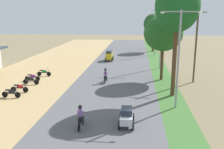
# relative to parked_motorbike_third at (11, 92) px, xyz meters

# --- Properties ---
(parked_motorbike_third) EXTENTS (1.80, 0.54, 0.94)m
(parked_motorbike_third) POSITION_rel_parked_motorbike_third_xyz_m (0.00, 0.00, 0.00)
(parked_motorbike_third) COLOR black
(parked_motorbike_third) RESTS_ON dirt_shoulder
(parked_motorbike_fourth) EXTENTS (1.80, 0.54, 0.94)m
(parked_motorbike_fourth) POSITION_rel_parked_motorbike_third_xyz_m (0.02, 1.64, 0.00)
(parked_motorbike_fourth) COLOR black
(parked_motorbike_fourth) RESTS_ON dirt_shoulder
(parked_motorbike_fifth) EXTENTS (1.80, 0.54, 0.94)m
(parked_motorbike_fifth) POSITION_rel_parked_motorbike_third_xyz_m (-0.03, 4.52, 0.00)
(parked_motorbike_fifth) COLOR black
(parked_motorbike_fifth) RESTS_ON dirt_shoulder
(parked_motorbike_sixth) EXTENTS (1.80, 0.54, 0.94)m
(parked_motorbike_sixth) POSITION_rel_parked_motorbike_third_xyz_m (-0.47, 5.94, 0.00)
(parked_motorbike_sixth) COLOR black
(parked_motorbike_sixth) RESTS_ON dirt_shoulder
(parked_motorbike_seventh) EXTENTS (1.80, 0.54, 0.94)m
(parked_motorbike_seventh) POSITION_rel_parked_motorbike_third_xyz_m (0.01, 8.39, 0.00)
(parked_motorbike_seventh) COLOR black
(parked_motorbike_seventh) RESTS_ON dirt_shoulder
(median_tree_nearest) EXTENTS (3.94, 3.94, 10.53)m
(median_tree_nearest) POSITION_rel_parked_motorbike_third_xyz_m (14.92, 2.18, 7.66)
(median_tree_nearest) COLOR #4C351E
(median_tree_nearest) RESTS_ON median_strip
(median_tree_second) EXTENTS (4.41, 4.41, 7.47)m
(median_tree_second) POSITION_rel_parked_motorbike_third_xyz_m (14.39, 8.11, 4.92)
(median_tree_second) COLOR #4C351E
(median_tree_second) RESTS_ON median_strip
(median_tree_third) EXTENTS (4.05, 4.05, 7.69)m
(median_tree_third) POSITION_rel_parked_motorbike_third_xyz_m (14.69, 31.52, 5.05)
(median_tree_third) COLOR #4C351E
(median_tree_third) RESTS_ON median_strip
(streetlamp_near) EXTENTS (3.16, 0.20, 7.87)m
(streetlamp_near) POSITION_rel_parked_motorbike_third_xyz_m (14.75, -1.06, 4.04)
(streetlamp_near) COLOR gray
(streetlamp_near) RESTS_ON median_strip
(streetlamp_mid) EXTENTS (3.16, 0.20, 8.19)m
(streetlamp_mid) POSITION_rel_parked_motorbike_third_xyz_m (14.75, 14.71, 4.20)
(streetlamp_mid) COLOR gray
(streetlamp_mid) RESTS_ON median_strip
(streetlamp_far) EXTENTS (3.16, 0.20, 7.59)m
(streetlamp_far) POSITION_rel_parked_motorbike_third_xyz_m (14.75, 26.65, 3.89)
(streetlamp_far) COLOR gray
(streetlamp_far) RESTS_ON median_strip
(streetlamp_farthest) EXTENTS (3.16, 0.20, 7.03)m
(streetlamp_farthest) POSITION_rel_parked_motorbike_third_xyz_m (14.75, 36.74, 3.60)
(streetlamp_farthest) COLOR gray
(streetlamp_farthest) RESTS_ON median_strip
(utility_pole_near) EXTENTS (1.80, 0.20, 8.30)m
(utility_pole_near) POSITION_rel_parked_motorbike_third_xyz_m (17.95, 7.50, 3.78)
(utility_pole_near) COLOR brown
(utility_pole_near) RESTS_ON ground
(car_hatchback_silver) EXTENTS (1.04, 2.00, 1.23)m
(car_hatchback_silver) POSITION_rel_parked_motorbike_third_xyz_m (10.87, -4.95, 0.19)
(car_hatchback_silver) COLOR #B7BCC1
(car_hatchback_silver) RESTS_ON road_strip
(car_van_yellow) EXTENTS (1.19, 2.41, 1.67)m
(car_van_yellow) POSITION_rel_parked_motorbike_third_xyz_m (6.92, 19.73, 0.47)
(car_van_yellow) COLOR gold
(car_van_yellow) RESTS_ON road_strip
(motorbike_ahead_second) EXTENTS (0.54, 1.80, 1.66)m
(motorbike_ahead_second) POSITION_rel_parked_motorbike_third_xyz_m (7.80, -5.69, 0.30)
(motorbike_ahead_second) COLOR black
(motorbike_ahead_second) RESTS_ON road_strip
(motorbike_ahead_third) EXTENTS (0.54, 1.80, 1.66)m
(motorbike_ahead_third) POSITION_rel_parked_motorbike_third_xyz_m (8.01, 6.14, 0.30)
(motorbike_ahead_third) COLOR black
(motorbike_ahead_third) RESTS_ON road_strip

